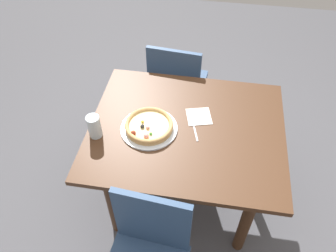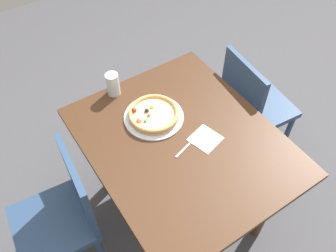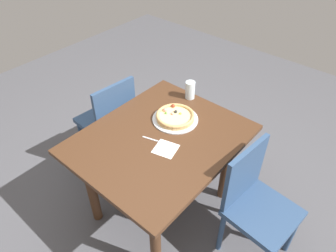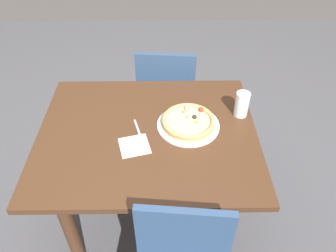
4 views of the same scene
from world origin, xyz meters
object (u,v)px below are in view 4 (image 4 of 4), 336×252
at_px(chair_near, 167,95).
at_px(drinking_glass, 242,104).
at_px(fork, 139,132).
at_px(napkin, 134,146).
at_px(dining_table, 148,150).
at_px(plate, 188,125).
at_px(pizza, 188,121).

distance_m(chair_near, drinking_glass, 0.74).
bearing_deg(fork, napkin, -25.84).
relative_size(dining_table, napkin, 7.92).
bearing_deg(plate, chair_near, -80.66).
bearing_deg(chair_near, plate, -75.58).
height_order(dining_table, pizza, pizza).
height_order(pizza, drinking_glass, drinking_glass).
bearing_deg(pizza, chair_near, -80.59).
distance_m(fork, napkin, 0.10).
xyz_separation_m(chair_near, napkin, (0.17, 0.77, 0.27)).
distance_m(chair_near, plate, 0.69).
xyz_separation_m(fork, napkin, (0.02, 0.10, -0.00)).
xyz_separation_m(fork, drinking_glass, (-0.54, -0.13, 0.07)).
distance_m(dining_table, drinking_glass, 0.55).
bearing_deg(drinking_glass, plate, 17.48).
distance_m(chair_near, pizza, 0.70).
height_order(dining_table, fork, fork).
bearing_deg(napkin, plate, -151.99).
xyz_separation_m(plate, napkin, (0.27, 0.14, -0.00)).
relative_size(pizza, napkin, 1.95).
height_order(chair_near, pizza, chair_near).
bearing_deg(chair_near, napkin, -97.05).
bearing_deg(chair_near, fork, -97.44).
relative_size(plate, drinking_glass, 2.33).
height_order(plate, pizza, pizza).
relative_size(chair_near, plate, 2.69).
bearing_deg(plate, napkin, 28.01).
bearing_deg(plate, dining_table, 11.91).
distance_m(pizza, napkin, 0.31).
relative_size(chair_near, napkin, 6.21).
distance_m(chair_near, fork, 0.74).
bearing_deg(napkin, pizza, -151.81).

